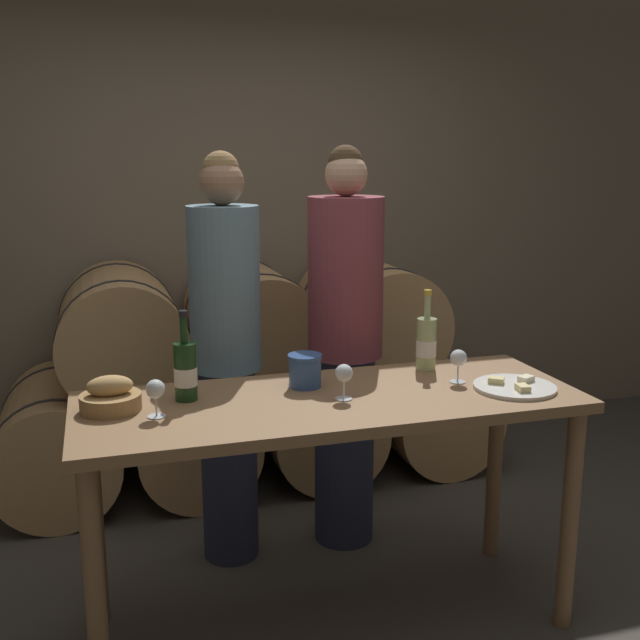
{
  "coord_description": "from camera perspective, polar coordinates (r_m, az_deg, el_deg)",
  "views": [
    {
      "loc": [
        -0.76,
        -2.4,
        1.73
      ],
      "look_at": [
        0.0,
        0.13,
        1.14
      ],
      "focal_mm": 42.0,
      "sensor_mm": 36.0,
      "label": 1
    }
  ],
  "objects": [
    {
      "name": "ground_plane",
      "position": [
        3.06,
        0.77,
        -21.95
      ],
      "size": [
        10.0,
        10.0,
        0.0
      ],
      "primitive_type": "plane",
      "color": "#4C473F"
    },
    {
      "name": "stone_wall_back",
      "position": [
        4.47,
        -7.0,
        10.73
      ],
      "size": [
        10.0,
        0.12,
        3.2
      ],
      "color": "gray",
      "rests_on": "ground_plane"
    },
    {
      "name": "barrel_stack",
      "position": [
        4.08,
        -5.23,
        -4.52
      ],
      "size": [
        2.64,
        0.9,
        1.17
      ],
      "color": "tan",
      "rests_on": "ground_plane"
    },
    {
      "name": "tasting_table",
      "position": [
        2.7,
        0.81,
        -8.33
      ],
      "size": [
        1.78,
        0.66,
        0.89
      ],
      "color": "olive",
      "rests_on": "ground_plane"
    },
    {
      "name": "person_left",
      "position": [
        3.15,
        -7.15,
        -2.77
      ],
      "size": [
        0.29,
        0.29,
        1.75
      ],
      "color": "#2D334C",
      "rests_on": "ground_plane"
    },
    {
      "name": "person_right",
      "position": [
        3.28,
        1.91,
        -2.07
      ],
      "size": [
        0.33,
        0.33,
        1.77
      ],
      "color": "#2D334C",
      "rests_on": "ground_plane"
    },
    {
      "name": "wine_bottle_red",
      "position": [
        2.63,
        -10.22,
        -3.83
      ],
      "size": [
        0.08,
        0.08,
        0.32
      ],
      "color": "#193819",
      "rests_on": "tasting_table"
    },
    {
      "name": "wine_bottle_white",
      "position": [
        2.99,
        8.1,
        -1.75
      ],
      "size": [
        0.08,
        0.08,
        0.32
      ],
      "color": "#ADBC7F",
      "rests_on": "tasting_table"
    },
    {
      "name": "blue_crock",
      "position": [
        2.75,
        -1.15,
        -3.77
      ],
      "size": [
        0.13,
        0.13,
        0.12
      ],
      "color": "#335693",
      "rests_on": "tasting_table"
    },
    {
      "name": "bread_basket",
      "position": [
        2.6,
        -15.68,
        -5.7
      ],
      "size": [
        0.2,
        0.2,
        0.12
      ],
      "color": "#A87F4C",
      "rests_on": "tasting_table"
    },
    {
      "name": "cheese_plate",
      "position": [
        2.83,
        14.61,
        -4.93
      ],
      "size": [
        0.3,
        0.3,
        0.04
      ],
      "color": "white",
      "rests_on": "tasting_table"
    },
    {
      "name": "wine_glass_far_left",
      "position": [
        2.49,
        -12.43,
        -5.28
      ],
      "size": [
        0.06,
        0.06,
        0.13
      ],
      "color": "white",
      "rests_on": "tasting_table"
    },
    {
      "name": "wine_glass_left",
      "position": [
        2.6,
        1.84,
        -4.18
      ],
      "size": [
        0.06,
        0.06,
        0.13
      ],
      "color": "white",
      "rests_on": "tasting_table"
    },
    {
      "name": "wine_glass_center",
      "position": [
        2.84,
        10.5,
        -2.96
      ],
      "size": [
        0.06,
        0.06,
        0.13
      ],
      "color": "white",
      "rests_on": "tasting_table"
    }
  ]
}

